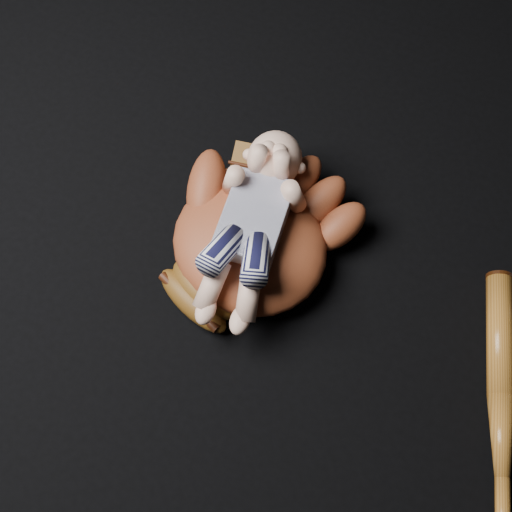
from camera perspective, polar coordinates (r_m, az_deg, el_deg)
name	(u,v)px	position (r m, az deg, el deg)	size (l,w,h in m)	color
baseball_glove	(250,241)	(1.28, -0.51, 1.22)	(0.36, 0.41, 0.13)	maroon
newborn_baby	(249,230)	(1.23, -0.58, 2.11)	(0.17, 0.38, 0.15)	beige
baseball_bat	(501,413)	(1.29, 19.04, -11.81)	(0.05, 0.50, 0.05)	#A3601F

